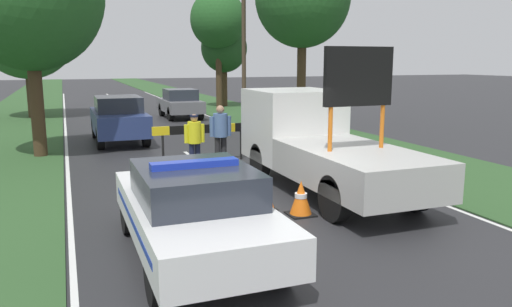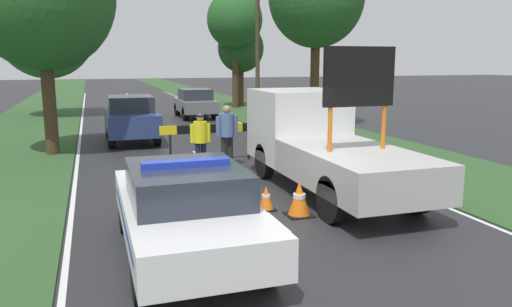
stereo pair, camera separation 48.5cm
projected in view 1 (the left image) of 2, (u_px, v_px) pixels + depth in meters
ground_plane at (284, 225)px, 9.29m from camera, size 160.00×160.00×0.00m
lane_markings at (154, 129)px, 22.27m from camera, size 7.53×54.95×0.01m
grass_verge_left at (18, 120)px, 25.55m from camera, size 4.29×120.00×0.03m
grass_verge_right at (238, 112)px, 29.75m from camera, size 4.29×120.00×0.03m
police_car at (194, 209)px, 7.71m from camera, size 1.90×4.63×1.54m
work_truck at (317, 141)px, 11.94m from camera, size 2.10×6.15×3.30m
road_barrier at (203, 131)px, 14.90m from camera, size 3.02×0.08×1.14m
police_officer at (194, 138)px, 13.64m from camera, size 0.57×0.36×1.59m
pedestrian_civilian at (220, 131)px, 14.17m from camera, size 0.64×0.41×1.78m
traffic_cone_near_police at (267, 198)px, 10.20m from camera, size 0.36×0.36×0.51m
traffic_cone_centre_front at (290, 151)px, 14.94m from camera, size 0.50×0.50×0.69m
traffic_cone_near_truck at (301, 198)px, 9.84m from camera, size 0.51×0.51×0.70m
queued_car_hatch_blue at (119, 119)px, 18.57m from camera, size 1.80×4.41×1.72m
queued_car_suv_grey at (180, 103)px, 26.55m from camera, size 1.78×3.97×1.54m
roadside_tree_near_right at (224, 49)px, 32.65m from camera, size 3.01×3.01×5.41m
roadside_tree_mid_left at (218, 20)px, 31.22m from camera, size 3.49×3.49×7.40m
roadside_tree_far_left at (26, 27)px, 25.91m from camera, size 5.15×5.15×7.47m
utility_pole at (244, 51)px, 23.48m from camera, size 1.20×0.20×6.73m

